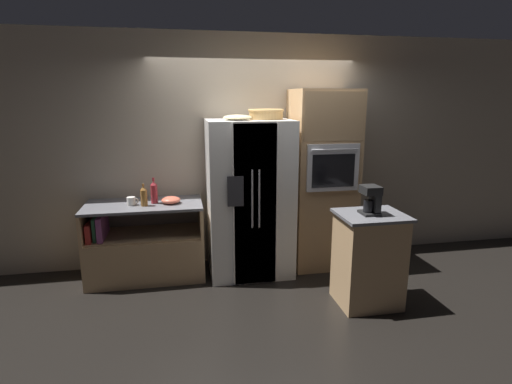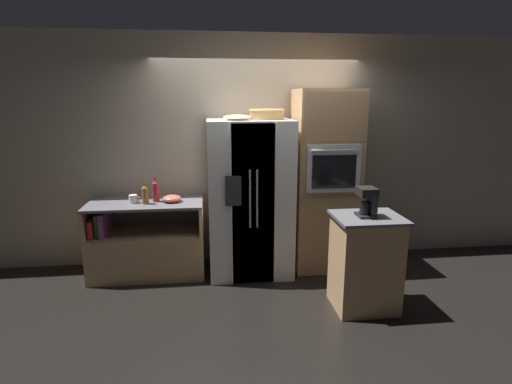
{
  "view_description": "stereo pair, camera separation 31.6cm",
  "coord_description": "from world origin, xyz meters",
  "px_view_note": "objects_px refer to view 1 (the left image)",
  "views": [
    {
      "loc": [
        -0.9,
        -4.43,
        2.05
      ],
      "look_at": [
        -0.06,
        -0.06,
        1.0
      ],
      "focal_mm": 28.0,
      "sensor_mm": 36.0,
      "label": 1
    },
    {
      "loc": [
        -0.59,
        -4.48,
        2.05
      ],
      "look_at": [
        -0.06,
        -0.06,
        1.0
      ],
      "focal_mm": 28.0,
      "sensor_mm": 36.0,
      "label": 2
    }
  ],
  "objects_px": {
    "wicker_basket": "(266,114)",
    "mixing_bowl": "(171,200)",
    "bottle_short": "(144,196)",
    "bottle_tall": "(154,192)",
    "mug": "(131,201)",
    "wall_oven": "(322,180)",
    "fruit_bowl": "(237,117)",
    "refrigerator": "(249,198)",
    "coffee_maker": "(372,199)"
  },
  "relations": [
    {
      "from": "refrigerator",
      "to": "wicker_basket",
      "type": "bearing_deg",
      "value": 7.43
    },
    {
      "from": "bottle_tall",
      "to": "mixing_bowl",
      "type": "xyz_separation_m",
      "value": [
        0.18,
        -0.05,
        -0.09
      ]
    },
    {
      "from": "wall_oven",
      "to": "mixing_bowl",
      "type": "bearing_deg",
      "value": -178.5
    },
    {
      "from": "wall_oven",
      "to": "coffee_maker",
      "type": "bearing_deg",
      "value": -84.2
    },
    {
      "from": "bottle_short",
      "to": "mixing_bowl",
      "type": "xyz_separation_m",
      "value": [
        0.29,
        0.05,
        -0.07
      ]
    },
    {
      "from": "refrigerator",
      "to": "wicker_basket",
      "type": "distance_m",
      "value": 0.99
    },
    {
      "from": "wall_oven",
      "to": "mug",
      "type": "height_order",
      "value": "wall_oven"
    },
    {
      "from": "coffee_maker",
      "to": "mixing_bowl",
      "type": "bearing_deg",
      "value": 151.62
    },
    {
      "from": "wicker_basket",
      "to": "bottle_tall",
      "type": "relative_size",
      "value": 1.37
    },
    {
      "from": "fruit_bowl",
      "to": "bottle_short",
      "type": "height_order",
      "value": "fruit_bowl"
    },
    {
      "from": "mixing_bowl",
      "to": "coffee_maker",
      "type": "bearing_deg",
      "value": -28.38
    },
    {
      "from": "bottle_tall",
      "to": "mixing_bowl",
      "type": "bearing_deg",
      "value": -13.91
    },
    {
      "from": "refrigerator",
      "to": "bottle_short",
      "type": "relative_size",
      "value": 7.26
    },
    {
      "from": "fruit_bowl",
      "to": "bottle_short",
      "type": "relative_size",
      "value": 1.27
    },
    {
      "from": "wall_oven",
      "to": "mixing_bowl",
      "type": "relative_size",
      "value": 10.03
    },
    {
      "from": "wicker_basket",
      "to": "mixing_bowl",
      "type": "bearing_deg",
      "value": -179.64
    },
    {
      "from": "bottle_tall",
      "to": "wicker_basket",
      "type": "bearing_deg",
      "value": -1.72
    },
    {
      "from": "wicker_basket",
      "to": "mixing_bowl",
      "type": "height_order",
      "value": "wicker_basket"
    },
    {
      "from": "wicker_basket",
      "to": "refrigerator",
      "type": "bearing_deg",
      "value": -172.57
    },
    {
      "from": "refrigerator",
      "to": "wall_oven",
      "type": "height_order",
      "value": "wall_oven"
    },
    {
      "from": "wall_oven",
      "to": "mug",
      "type": "bearing_deg",
      "value": -178.86
    },
    {
      "from": "refrigerator",
      "to": "bottle_short",
      "type": "distance_m",
      "value": 1.19
    },
    {
      "from": "bottle_tall",
      "to": "mug",
      "type": "relative_size",
      "value": 2.28
    },
    {
      "from": "bottle_tall",
      "to": "mixing_bowl",
      "type": "height_order",
      "value": "bottle_tall"
    },
    {
      "from": "refrigerator",
      "to": "coffee_maker",
      "type": "distance_m",
      "value": 1.46
    },
    {
      "from": "fruit_bowl",
      "to": "mixing_bowl",
      "type": "height_order",
      "value": "fruit_bowl"
    },
    {
      "from": "coffee_maker",
      "to": "bottle_short",
      "type": "bearing_deg",
      "value": 155.96
    },
    {
      "from": "wicker_basket",
      "to": "coffee_maker",
      "type": "distance_m",
      "value": 1.54
    },
    {
      "from": "wicker_basket",
      "to": "bottle_tall",
      "type": "distance_m",
      "value": 1.55
    },
    {
      "from": "refrigerator",
      "to": "mixing_bowl",
      "type": "bearing_deg",
      "value": 178.76
    },
    {
      "from": "bottle_tall",
      "to": "coffee_maker",
      "type": "bearing_deg",
      "value": -27.24
    },
    {
      "from": "wicker_basket",
      "to": "fruit_bowl",
      "type": "relative_size",
      "value": 1.27
    },
    {
      "from": "mug",
      "to": "wall_oven",
      "type": "bearing_deg",
      "value": 1.14
    },
    {
      "from": "bottle_short",
      "to": "coffee_maker",
      "type": "height_order",
      "value": "coffee_maker"
    },
    {
      "from": "refrigerator",
      "to": "wicker_basket",
      "type": "xyz_separation_m",
      "value": [
        0.2,
        0.03,
        0.97
      ]
    },
    {
      "from": "wicker_basket",
      "to": "bottle_short",
      "type": "distance_m",
      "value": 1.64
    },
    {
      "from": "bottle_short",
      "to": "coffee_maker",
      "type": "xyz_separation_m",
      "value": [
        2.21,
        -0.98,
        0.11
      ]
    },
    {
      "from": "bottle_tall",
      "to": "mug",
      "type": "height_order",
      "value": "bottle_tall"
    },
    {
      "from": "refrigerator",
      "to": "wall_oven",
      "type": "xyz_separation_m",
      "value": [
        0.91,
        0.07,
        0.17
      ]
    },
    {
      "from": "fruit_bowl",
      "to": "mug",
      "type": "xyz_separation_m",
      "value": [
        -1.19,
        0.1,
        -0.91
      ]
    },
    {
      "from": "wall_oven",
      "to": "bottle_short",
      "type": "xyz_separation_m",
      "value": [
        -2.1,
        -0.1,
        -0.09
      ]
    },
    {
      "from": "fruit_bowl",
      "to": "bottle_tall",
      "type": "xyz_separation_m",
      "value": [
        -0.94,
        0.15,
        -0.83
      ]
    },
    {
      "from": "mixing_bowl",
      "to": "bottle_short",
      "type": "bearing_deg",
      "value": -169.61
    },
    {
      "from": "fruit_bowl",
      "to": "mug",
      "type": "bearing_deg",
      "value": 174.97
    },
    {
      "from": "wall_oven",
      "to": "bottle_short",
      "type": "relative_size",
      "value": 8.61
    },
    {
      "from": "refrigerator",
      "to": "bottle_tall",
      "type": "bearing_deg",
      "value": 176.57
    },
    {
      "from": "wall_oven",
      "to": "bottle_short",
      "type": "height_order",
      "value": "wall_oven"
    },
    {
      "from": "wicker_basket",
      "to": "bottle_short",
      "type": "relative_size",
      "value": 1.62
    },
    {
      "from": "mixing_bowl",
      "to": "fruit_bowl",
      "type": "bearing_deg",
      "value": -7.67
    },
    {
      "from": "fruit_bowl",
      "to": "coffee_maker",
      "type": "xyz_separation_m",
      "value": [
        1.16,
        -0.94,
        -0.74
      ]
    }
  ]
}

